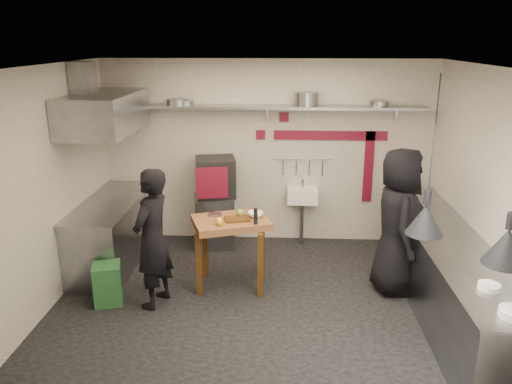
{
  "coord_description": "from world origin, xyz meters",
  "views": [
    {
      "loc": [
        0.22,
        -5.37,
        3.09
      ],
      "look_at": [
        -0.08,
        0.3,
        1.32
      ],
      "focal_mm": 35.0,
      "sensor_mm": 36.0,
      "label": 1
    }
  ],
  "objects_px": {
    "combi_oven": "(216,177)",
    "green_bin": "(108,284)",
    "prep_table": "(232,253)",
    "chef_right": "(398,222)",
    "oven_stand": "(214,221)",
    "chef_left": "(152,239)"
  },
  "relations": [
    {
      "from": "combi_oven",
      "to": "green_bin",
      "type": "xyz_separation_m",
      "value": [
        -1.09,
        -1.85,
        -0.84
      ]
    },
    {
      "from": "prep_table",
      "to": "chef_right",
      "type": "distance_m",
      "value": 2.11
    },
    {
      "from": "oven_stand",
      "to": "chef_right",
      "type": "xyz_separation_m",
      "value": [
        2.46,
        -1.28,
        0.52
      ]
    },
    {
      "from": "oven_stand",
      "to": "green_bin",
      "type": "height_order",
      "value": "oven_stand"
    },
    {
      "from": "oven_stand",
      "to": "combi_oven",
      "type": "xyz_separation_m",
      "value": [
        0.03,
        0.05,
        0.69
      ]
    },
    {
      "from": "green_bin",
      "to": "chef_right",
      "type": "height_order",
      "value": "chef_right"
    },
    {
      "from": "oven_stand",
      "to": "prep_table",
      "type": "xyz_separation_m",
      "value": [
        0.39,
        -1.29,
        0.06
      ]
    },
    {
      "from": "oven_stand",
      "to": "green_bin",
      "type": "relative_size",
      "value": 1.6
    },
    {
      "from": "combi_oven",
      "to": "chef_right",
      "type": "xyz_separation_m",
      "value": [
        2.43,
        -1.33,
        -0.17
      ]
    },
    {
      "from": "oven_stand",
      "to": "chef_left",
      "type": "height_order",
      "value": "chef_left"
    },
    {
      "from": "prep_table",
      "to": "combi_oven",
      "type": "bearing_deg",
      "value": 86.11
    },
    {
      "from": "combi_oven",
      "to": "prep_table",
      "type": "height_order",
      "value": "combi_oven"
    },
    {
      "from": "combi_oven",
      "to": "chef_right",
      "type": "height_order",
      "value": "chef_right"
    },
    {
      "from": "prep_table",
      "to": "oven_stand",
      "type": "bearing_deg",
      "value": 87.87
    },
    {
      "from": "oven_stand",
      "to": "green_bin",
      "type": "xyz_separation_m",
      "value": [
        -1.06,
        -1.8,
        -0.15
      ]
    },
    {
      "from": "oven_stand",
      "to": "green_bin",
      "type": "distance_m",
      "value": 2.1
    },
    {
      "from": "green_bin",
      "to": "prep_table",
      "type": "xyz_separation_m",
      "value": [
        1.45,
        0.51,
        0.21
      ]
    },
    {
      "from": "prep_table",
      "to": "chef_right",
      "type": "relative_size",
      "value": 0.5
    },
    {
      "from": "chef_left",
      "to": "prep_table",
      "type": "bearing_deg",
      "value": 137.83
    },
    {
      "from": "oven_stand",
      "to": "chef_right",
      "type": "distance_m",
      "value": 2.82
    },
    {
      "from": "combi_oven",
      "to": "chef_left",
      "type": "xyz_separation_m",
      "value": [
        -0.5,
        -1.85,
        -0.24
      ]
    },
    {
      "from": "chef_left",
      "to": "combi_oven",
      "type": "bearing_deg",
      "value": -178.02
    }
  ]
}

